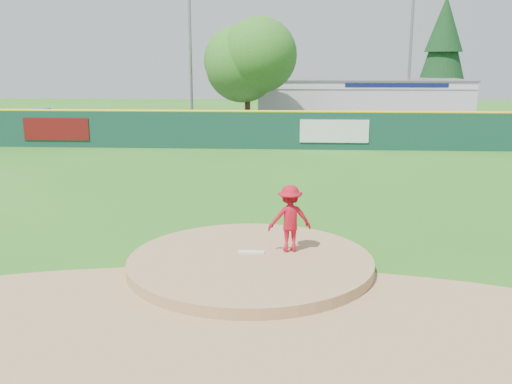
# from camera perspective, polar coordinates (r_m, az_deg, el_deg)

# --- Properties ---
(ground) EXTENTS (120.00, 120.00, 0.00)m
(ground) POSITION_cam_1_polar(r_m,az_deg,el_deg) (12.98, -0.56, -7.58)
(ground) COLOR #286B19
(ground) RESTS_ON ground
(pitchers_mound) EXTENTS (5.50, 5.50, 0.50)m
(pitchers_mound) POSITION_cam_1_polar(r_m,az_deg,el_deg) (12.98, -0.56, -7.58)
(pitchers_mound) COLOR #9E774C
(pitchers_mound) RESTS_ON ground
(pitching_rubber) EXTENTS (0.60, 0.15, 0.04)m
(pitching_rubber) POSITION_cam_1_polar(r_m,az_deg,el_deg) (13.17, -0.47, -6.02)
(pitching_rubber) COLOR white
(pitching_rubber) RESTS_ON pitchers_mound
(infield_dirt_arc) EXTENTS (15.40, 15.40, 0.01)m
(infield_dirt_arc) POSITION_cam_1_polar(r_m,az_deg,el_deg) (10.23, -1.81, -13.41)
(infield_dirt_arc) COLOR #9E774C
(infield_dirt_arc) RESTS_ON ground
(parking_lot) EXTENTS (44.00, 16.00, 0.02)m
(parking_lot) POSITION_cam_1_polar(r_m,az_deg,el_deg) (39.40, 2.30, 6.25)
(parking_lot) COLOR #38383A
(parking_lot) RESTS_ON ground
(pitcher) EXTENTS (1.10, 0.77, 1.56)m
(pitcher) POSITION_cam_1_polar(r_m,az_deg,el_deg) (13.11, 3.40, -2.66)
(pitcher) COLOR #AD0E20
(pitcher) RESTS_ON pitchers_mound
(van) EXTENTS (5.07, 2.89, 1.33)m
(van) POSITION_cam_1_polar(r_m,az_deg,el_deg) (35.53, -0.54, 6.64)
(van) COLOR silver
(van) RESTS_ON parking_lot
(pool_building_grp) EXTENTS (15.20, 8.20, 3.31)m
(pool_building_grp) POSITION_cam_1_polar(r_m,az_deg,el_deg) (44.51, 10.32, 8.95)
(pool_building_grp) COLOR silver
(pool_building_grp) RESTS_ON ground
(fence_banners) EXTENTS (18.57, 0.04, 1.20)m
(fence_banners) POSITION_cam_1_polar(r_m,az_deg,el_deg) (30.71, -6.31, 6.17)
(fence_banners) COLOR #600E0D
(fence_banners) RESTS_ON ground
(playground_slide) EXTENTS (1.07, 3.03, 1.67)m
(playground_slide) POSITION_cam_1_polar(r_m,az_deg,el_deg) (39.15, -20.81, 6.62)
(playground_slide) COLOR blue
(playground_slide) RESTS_ON ground
(outfield_fence) EXTENTS (40.00, 0.14, 2.07)m
(outfield_fence) POSITION_cam_1_polar(r_m,az_deg,el_deg) (30.34, 1.91, 6.33)
(outfield_fence) COLOR #123A2F
(outfield_fence) RESTS_ON ground
(deciduous_tree) EXTENTS (5.60, 5.60, 7.36)m
(deciduous_tree) POSITION_cam_1_polar(r_m,az_deg,el_deg) (37.24, -0.87, 12.88)
(deciduous_tree) COLOR #382314
(deciduous_tree) RESTS_ON ground
(conifer_tree) EXTENTS (4.40, 4.40, 9.50)m
(conifer_tree) POSITION_cam_1_polar(r_m,az_deg,el_deg) (49.64, 18.24, 13.39)
(conifer_tree) COLOR #382314
(conifer_tree) RESTS_ON ground
(light_pole_left) EXTENTS (1.75, 0.25, 11.00)m
(light_pole_left) POSITION_cam_1_polar(r_m,az_deg,el_deg) (39.76, -6.60, 14.96)
(light_pole_left) COLOR gray
(light_pole_left) RESTS_ON ground
(light_pole_right) EXTENTS (1.75, 0.25, 10.00)m
(light_pole_right) POSITION_cam_1_polar(r_m,az_deg,el_deg) (41.93, 15.20, 13.80)
(light_pole_right) COLOR gray
(light_pole_right) RESTS_ON ground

